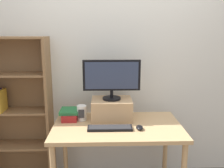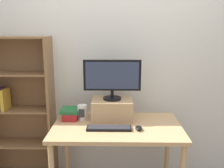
{
  "view_description": "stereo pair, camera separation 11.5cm",
  "coord_description": "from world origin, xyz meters",
  "px_view_note": "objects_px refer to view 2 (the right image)",
  "views": [
    {
      "loc": [
        -0.13,
        -2.28,
        1.7
      ],
      "look_at": [
        -0.05,
        0.07,
        1.17
      ],
      "focal_mm": 40.0,
      "sensor_mm": 36.0,
      "label": 1
    },
    {
      "loc": [
        -0.01,
        -2.28,
        1.7
      ],
      "look_at": [
        -0.05,
        0.07,
        1.17
      ],
      "focal_mm": 40.0,
      "sensor_mm": 36.0,
      "label": 2
    }
  ],
  "objects_px": {
    "book_stack": "(71,113)",
    "bookshelf_unit": "(17,108)",
    "riser_box": "(112,109)",
    "keyboard": "(109,128)",
    "desk": "(117,133)",
    "desk_speaker": "(82,112)",
    "computer_mouse": "(139,128)",
    "computer_monitor": "(112,78)"
  },
  "relations": [
    {
      "from": "desk",
      "to": "computer_monitor",
      "type": "xyz_separation_m",
      "value": [
        -0.05,
        0.18,
        0.53
      ]
    },
    {
      "from": "computer_monitor",
      "to": "computer_mouse",
      "type": "height_order",
      "value": "computer_monitor"
    },
    {
      "from": "computer_monitor",
      "to": "computer_mouse",
      "type": "bearing_deg",
      "value": -49.43
    },
    {
      "from": "bookshelf_unit",
      "to": "book_stack",
      "type": "distance_m",
      "value": 0.66
    },
    {
      "from": "keyboard",
      "to": "computer_mouse",
      "type": "xyz_separation_m",
      "value": [
        0.28,
        -0.01,
        0.01
      ]
    },
    {
      "from": "computer_mouse",
      "to": "riser_box",
      "type": "bearing_deg",
      "value": 130.43
    },
    {
      "from": "desk",
      "to": "keyboard",
      "type": "distance_m",
      "value": 0.16
    },
    {
      "from": "desk_speaker",
      "to": "book_stack",
      "type": "bearing_deg",
      "value": 163.85
    },
    {
      "from": "bookshelf_unit",
      "to": "book_stack",
      "type": "relative_size",
      "value": 6.82
    },
    {
      "from": "computer_mouse",
      "to": "desk_speaker",
      "type": "relative_size",
      "value": 0.68
    },
    {
      "from": "desk_speaker",
      "to": "keyboard",
      "type": "bearing_deg",
      "value": -41.66
    },
    {
      "from": "keyboard",
      "to": "book_stack",
      "type": "xyz_separation_m",
      "value": [
        -0.41,
        0.29,
        0.04
      ]
    },
    {
      "from": "desk",
      "to": "book_stack",
      "type": "distance_m",
      "value": 0.53
    },
    {
      "from": "desk_speaker",
      "to": "desk",
      "type": "bearing_deg",
      "value": -22.4
    },
    {
      "from": "riser_box",
      "to": "book_stack",
      "type": "bearing_deg",
      "value": 179.24
    },
    {
      "from": "desk",
      "to": "bookshelf_unit",
      "type": "bearing_deg",
      "value": 161.77
    },
    {
      "from": "keyboard",
      "to": "riser_box",
      "type": "bearing_deg",
      "value": 84.92
    },
    {
      "from": "bookshelf_unit",
      "to": "riser_box",
      "type": "height_order",
      "value": "bookshelf_unit"
    },
    {
      "from": "desk",
      "to": "book_stack",
      "type": "xyz_separation_m",
      "value": [
        -0.48,
        0.18,
        0.14
      ]
    },
    {
      "from": "computer_monitor",
      "to": "desk_speaker",
      "type": "distance_m",
      "value": 0.47
    },
    {
      "from": "book_stack",
      "to": "desk_speaker",
      "type": "bearing_deg",
      "value": -16.15
    },
    {
      "from": "computer_mouse",
      "to": "computer_monitor",
      "type": "bearing_deg",
      "value": 130.57
    },
    {
      "from": "computer_mouse",
      "to": "book_stack",
      "type": "bearing_deg",
      "value": 156.27
    },
    {
      "from": "keyboard",
      "to": "book_stack",
      "type": "height_order",
      "value": "book_stack"
    },
    {
      "from": "computer_mouse",
      "to": "desk_speaker",
      "type": "height_order",
      "value": "desk_speaker"
    },
    {
      "from": "desk",
      "to": "bookshelf_unit",
      "type": "distance_m",
      "value": 1.18
    },
    {
      "from": "desk",
      "to": "book_stack",
      "type": "relative_size",
      "value": 5.25
    },
    {
      "from": "computer_monitor",
      "to": "book_stack",
      "type": "bearing_deg",
      "value": 179.04
    },
    {
      "from": "keyboard",
      "to": "desk_speaker",
      "type": "xyz_separation_m",
      "value": [
        -0.28,
        0.25,
        0.06
      ]
    },
    {
      "from": "computer_monitor",
      "to": "computer_mouse",
      "type": "relative_size",
      "value": 5.55
    },
    {
      "from": "computer_monitor",
      "to": "book_stack",
      "type": "distance_m",
      "value": 0.58
    },
    {
      "from": "bookshelf_unit",
      "to": "desk_speaker",
      "type": "height_order",
      "value": "bookshelf_unit"
    },
    {
      "from": "riser_box",
      "to": "desk_speaker",
      "type": "distance_m",
      "value": 0.31
    },
    {
      "from": "desk",
      "to": "computer_mouse",
      "type": "xyz_separation_m",
      "value": [
        0.2,
        -0.12,
        0.11
      ]
    },
    {
      "from": "keyboard",
      "to": "desk_speaker",
      "type": "bearing_deg",
      "value": 138.34
    },
    {
      "from": "desk",
      "to": "computer_mouse",
      "type": "relative_size",
      "value": 11.94
    },
    {
      "from": "bookshelf_unit",
      "to": "computer_monitor",
      "type": "height_order",
      "value": "bookshelf_unit"
    },
    {
      "from": "computer_monitor",
      "to": "desk_speaker",
      "type": "bearing_deg",
      "value": -174.58
    },
    {
      "from": "riser_box",
      "to": "computer_monitor",
      "type": "bearing_deg",
      "value": -90.0
    },
    {
      "from": "book_stack",
      "to": "bookshelf_unit",
      "type": "bearing_deg",
      "value": 163.77
    },
    {
      "from": "computer_monitor",
      "to": "keyboard",
      "type": "distance_m",
      "value": 0.51
    },
    {
      "from": "keyboard",
      "to": "computer_mouse",
      "type": "distance_m",
      "value": 0.28
    }
  ]
}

